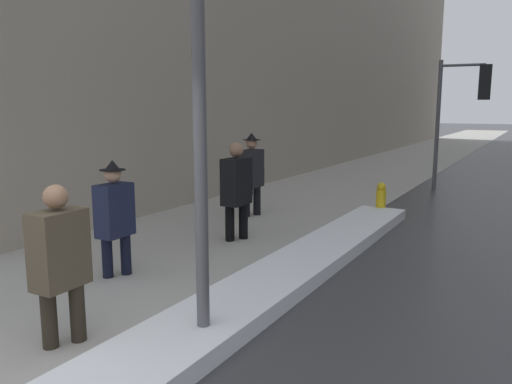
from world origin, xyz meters
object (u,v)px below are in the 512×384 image
(pedestrian_in_glasses, at_px, (60,258))
(pedestrian_trailing, at_px, (237,187))
(pedestrian_nearside, at_px, (252,171))
(pedestrian_in_fedora, at_px, (115,214))
(fire_hydrant, at_px, (381,200))
(traffic_light_near, at_px, (467,97))

(pedestrian_in_glasses, bearing_deg, pedestrian_trailing, -172.61)
(pedestrian_in_glasses, xyz_separation_m, pedestrian_nearside, (-1.36, 5.81, 0.09))
(pedestrian_in_fedora, height_order, fire_hydrant, pedestrian_in_fedora)
(pedestrian_trailing, bearing_deg, pedestrian_in_glasses, 7.39)
(pedestrian_trailing, height_order, pedestrian_nearside, pedestrian_nearside)
(pedestrian_in_fedora, distance_m, fire_hydrant, 5.82)
(pedestrian_in_glasses, distance_m, pedestrian_nearside, 5.97)
(pedestrian_trailing, bearing_deg, pedestrian_nearside, -158.34)
(pedestrian_trailing, bearing_deg, pedestrian_in_fedora, -10.67)
(traffic_light_near, xyz_separation_m, pedestrian_in_glasses, (-1.93, -11.50, -1.66))
(fire_hydrant, bearing_deg, pedestrian_in_fedora, -109.65)
(pedestrian_in_glasses, height_order, pedestrian_nearside, pedestrian_nearside)
(traffic_light_near, xyz_separation_m, pedestrian_in_fedora, (-2.93, -9.83, -1.66))
(pedestrian_nearside, xyz_separation_m, fire_hydrant, (2.31, 1.32, -0.59))
(traffic_light_near, relative_size, pedestrian_in_glasses, 2.28)
(pedestrian_in_glasses, distance_m, pedestrian_trailing, 4.07)
(traffic_light_near, distance_m, pedestrian_trailing, 8.05)
(traffic_light_near, height_order, pedestrian_nearside, traffic_light_near)
(pedestrian_in_glasses, bearing_deg, pedestrian_nearside, -168.01)
(pedestrian_nearside, bearing_deg, fire_hydrant, 118.56)
(pedestrian_in_fedora, distance_m, pedestrian_nearside, 4.16)
(pedestrian_in_fedora, xyz_separation_m, pedestrian_nearside, (-0.36, 4.15, 0.09))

